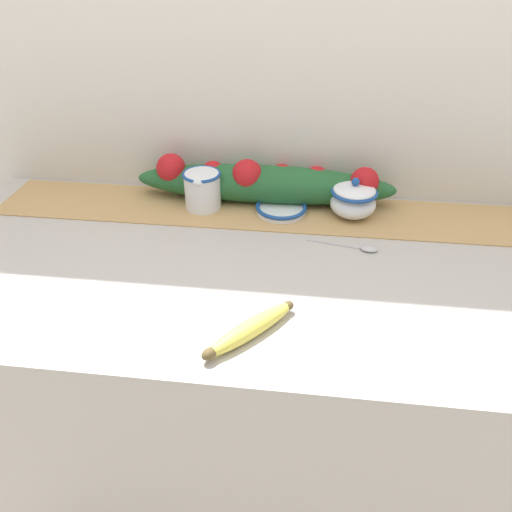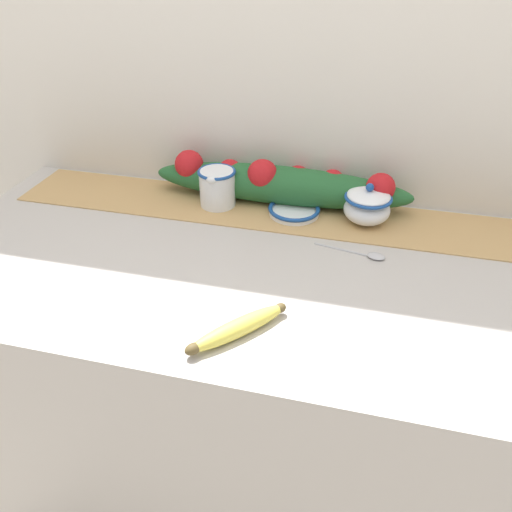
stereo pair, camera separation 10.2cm
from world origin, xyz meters
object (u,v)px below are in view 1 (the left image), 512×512
object	(u,v)px
sugar_bowl	(353,200)
spoon	(365,248)
cream_pitcher	(203,189)
banana	(250,329)
small_dish	(281,208)

from	to	relation	value
sugar_bowl	spoon	bearing A→B (deg)	-81.05
sugar_bowl	cream_pitcher	bearing A→B (deg)	179.80
banana	spoon	bearing A→B (deg)	54.87
spoon	cream_pitcher	bearing A→B (deg)	170.06
cream_pitcher	spoon	distance (m)	0.44
cream_pitcher	banana	distance (m)	0.50
cream_pitcher	small_dish	world-z (taller)	cream_pitcher
small_dish	banana	size ratio (longest dim) A/B	0.74
sugar_bowl	spoon	world-z (taller)	sugar_bowl
banana	small_dish	bearing A→B (deg)	87.70
sugar_bowl	spoon	xyz separation A→B (m)	(0.02, -0.15, -0.04)
banana	sugar_bowl	bearing A→B (deg)	67.07
small_dish	banana	xyz separation A→B (m)	(-0.02, -0.46, 0.00)
small_dish	cream_pitcher	bearing A→B (deg)	178.73
cream_pitcher	banana	xyz separation A→B (m)	(0.18, -0.47, -0.04)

